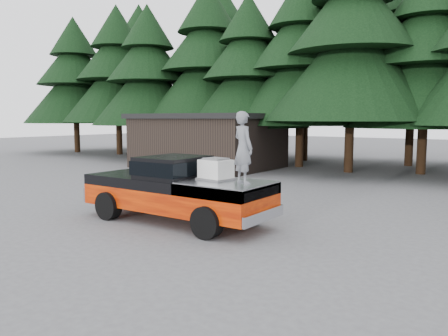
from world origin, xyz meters
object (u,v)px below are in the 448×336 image
Objects in this scene: air_compressor at (216,170)px; utility_building at (208,140)px; pickup_truck at (176,199)px; man_on_bed at (243,148)px.

utility_building reaches higher than air_compressor.
air_compressor is (1.35, 0.12, 0.94)m from pickup_truck.
pickup_truck is at bearing 24.29° from man_on_bed.
pickup_truck is 0.71× the size of utility_building.
air_compressor is at bearing -52.09° from utility_building.
utility_building reaches higher than man_on_bed.
man_on_bed reaches higher than pickup_truck.
air_compressor is at bearing 17.25° from man_on_bed.
pickup_truck is at bearing -56.62° from utility_building.
pickup_truck is 2.82m from man_on_bed.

